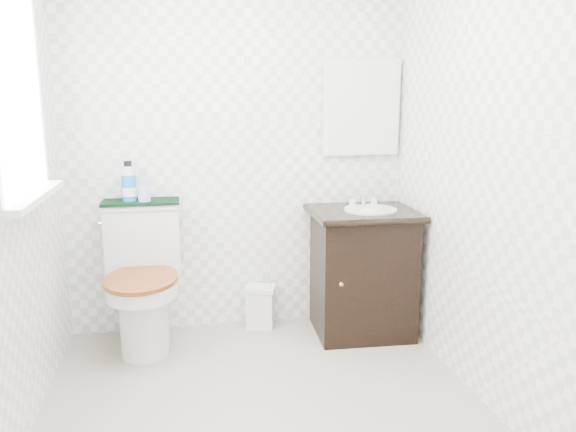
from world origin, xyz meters
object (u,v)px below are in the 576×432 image
object	(u,v)px
toilet	(144,286)
trash_bin	(260,306)
mouthwash_bottle	(129,183)
cup	(144,193)
vanity	(363,269)

from	to	relation	value
toilet	trash_bin	world-z (taller)	toilet
mouthwash_bottle	toilet	bearing A→B (deg)	-62.09
toilet	cup	distance (m)	0.57
toilet	mouthwash_bottle	xyz separation A→B (m)	(-0.06, 0.12, 0.63)
trash_bin	cup	xyz separation A→B (m)	(-0.71, -0.04, 0.80)
toilet	mouthwash_bottle	bearing A→B (deg)	117.91
vanity	mouthwash_bottle	distance (m)	1.57
vanity	trash_bin	distance (m)	0.73
vanity	toilet	bearing A→B (deg)	177.51
vanity	trash_bin	xyz separation A→B (m)	(-0.64, 0.20, -0.28)
cup	toilet	bearing A→B (deg)	-104.89
toilet	cup	world-z (taller)	cup
vanity	cup	distance (m)	1.46
vanity	mouthwash_bottle	size ratio (longest dim) A/B	3.73
vanity	mouthwash_bottle	world-z (taller)	mouthwash_bottle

